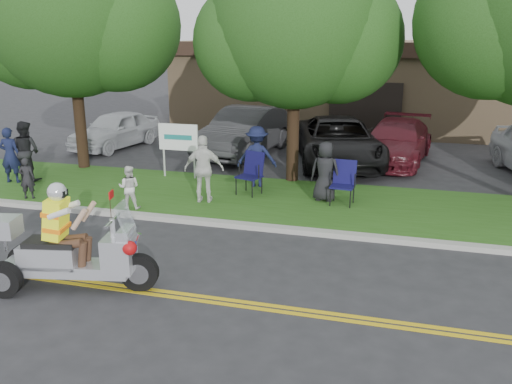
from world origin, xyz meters
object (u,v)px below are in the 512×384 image
(spectator_adult_left, at_px, (10,155))
(parked_car_left, at_px, (245,132))
(spectator_adult_mid, at_px, (26,151))
(parked_car_far_left, at_px, (116,130))
(trike_scooter, at_px, (66,252))
(spectator_adult_right, at_px, (204,169))
(parked_car_mid, at_px, (338,141))
(lawn_chair_a, at_px, (252,170))
(parked_car_right, at_px, (396,141))
(lawn_chair_b, at_px, (344,180))

(spectator_adult_left, relative_size, parked_car_left, 0.31)
(spectator_adult_mid, xyz_separation_m, parked_car_far_left, (-0.14, 5.49, -0.28))
(trike_scooter, xyz_separation_m, parked_car_far_left, (-5.40, 11.29, 0.03))
(trike_scooter, bearing_deg, spectator_adult_right, 71.58)
(spectator_adult_mid, xyz_separation_m, parked_car_mid, (8.66, 5.00, -0.21))
(parked_car_far_left, bearing_deg, lawn_chair_a, -25.09)
(spectator_adult_mid, bearing_deg, parked_car_right, -147.73)
(parked_car_mid, height_order, parked_car_right, parked_car_mid)
(parked_car_far_left, height_order, parked_car_left, parked_car_left)
(lawn_chair_a, distance_m, parked_car_right, 6.56)
(parked_car_far_left, distance_m, parked_car_left, 5.30)
(lawn_chair_a, relative_size, lawn_chair_b, 1.02)
(parked_car_right, bearing_deg, parked_car_far_left, -169.83)
(parked_car_mid, bearing_deg, lawn_chair_b, -96.25)
(spectator_adult_mid, distance_m, parked_car_far_left, 5.49)
(trike_scooter, relative_size, parked_car_left, 0.56)
(spectator_adult_mid, bearing_deg, parked_car_mid, -146.74)
(spectator_adult_mid, height_order, parked_car_left, spectator_adult_mid)
(lawn_chair_b, height_order, parked_car_mid, parked_car_mid)
(parked_car_mid, relative_size, parked_car_right, 1.13)
(lawn_chair_a, distance_m, parked_car_mid, 4.88)
(spectator_adult_right, bearing_deg, parked_car_left, -95.20)
(spectator_adult_mid, bearing_deg, parked_car_left, -129.38)
(trike_scooter, relative_size, lawn_chair_a, 2.58)
(lawn_chair_b, distance_m, spectator_adult_left, 9.71)
(trike_scooter, xyz_separation_m, lawn_chair_a, (1.61, 6.26, 0.07))
(parked_car_far_left, bearing_deg, spectator_adult_mid, -78.01)
(spectator_adult_mid, xyz_separation_m, parked_car_left, (5.16, 5.61, -0.13))
(lawn_chair_a, relative_size, parked_car_left, 0.22)
(parked_car_far_left, bearing_deg, spectator_adult_right, -34.80)
(lawn_chair_a, distance_m, spectator_adult_left, 7.20)
(spectator_adult_right, xyz_separation_m, parked_car_left, (-0.74, 6.23, -0.12))
(trike_scooter, height_order, lawn_chair_a, trike_scooter)
(spectator_adult_left, height_order, parked_car_far_left, spectator_adult_left)
(spectator_adult_mid, relative_size, parked_car_mid, 0.31)
(lawn_chair_b, distance_m, parked_car_mid, 4.84)
(lawn_chair_b, height_order, parked_car_far_left, parked_car_far_left)
(trike_scooter, xyz_separation_m, parked_car_mid, (3.40, 10.80, 0.11))
(parked_car_left, bearing_deg, trike_scooter, -80.80)
(parked_car_left, relative_size, parked_car_right, 1.05)
(spectator_adult_right, relative_size, parked_car_mid, 0.31)
(spectator_adult_left, relative_size, parked_car_right, 0.33)
(trike_scooter, height_order, parked_car_far_left, trike_scooter)
(lawn_chair_b, xyz_separation_m, spectator_adult_left, (-9.70, -0.56, 0.19))
(spectator_adult_mid, height_order, parked_car_far_left, spectator_adult_mid)
(lawn_chair_b, height_order, parked_car_right, parked_car_right)
(parked_car_right, bearing_deg, spectator_adult_right, -117.66)
(spectator_adult_left, relative_size, spectator_adult_right, 0.94)
(lawn_chair_a, relative_size, spectator_adult_right, 0.65)
(spectator_adult_mid, bearing_deg, lawn_chair_a, -172.93)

